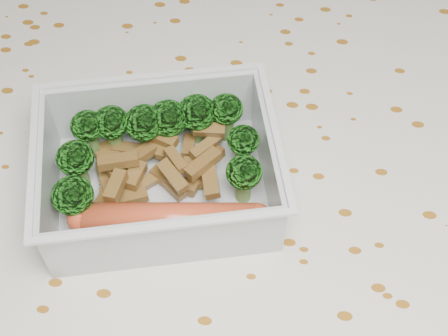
{
  "coord_description": "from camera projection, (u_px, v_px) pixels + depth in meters",
  "views": [
    {
      "loc": [
        0.02,
        -0.23,
        1.13
      ],
      "look_at": [
        -0.0,
        0.01,
        0.78
      ],
      "focal_mm": 50.0,
      "sensor_mm": 36.0,
      "label": 1
    }
  ],
  "objects": [
    {
      "name": "lunch_container",
      "position": [
        161.0,
        176.0,
        0.43
      ],
      "size": [
        0.18,
        0.16,
        0.06
      ],
      "color": "silver",
      "rests_on": "tablecloth"
    },
    {
      "name": "tablecloth",
      "position": [
        230.0,
        223.0,
        0.47
      ],
      "size": [
        1.46,
        0.96,
        0.19
      ],
      "color": "silver",
      "rests_on": "dining_table"
    },
    {
      "name": "meat_pile",
      "position": [
        155.0,
        168.0,
        0.43
      ],
      "size": [
        0.09,
        0.07,
        0.03
      ],
      "color": "brown",
      "rests_on": "lunch_container"
    },
    {
      "name": "dining_table",
      "position": [
        229.0,
        254.0,
        0.51
      ],
      "size": [
        1.4,
        0.9,
        0.75
      ],
      "color": "brown",
      "rests_on": "ground"
    },
    {
      "name": "sausage",
      "position": [
        170.0,
        219.0,
        0.41
      ],
      "size": [
        0.13,
        0.03,
        0.02
      ],
      "color": "#C24624",
      "rests_on": "lunch_container"
    },
    {
      "name": "broccoli_florets",
      "position": [
        154.0,
        139.0,
        0.43
      ],
      "size": [
        0.14,
        0.11,
        0.04
      ],
      "color": "#608C3F",
      "rests_on": "lunch_container"
    }
  ]
}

